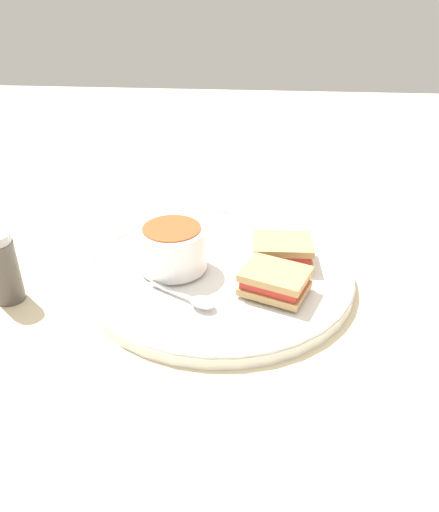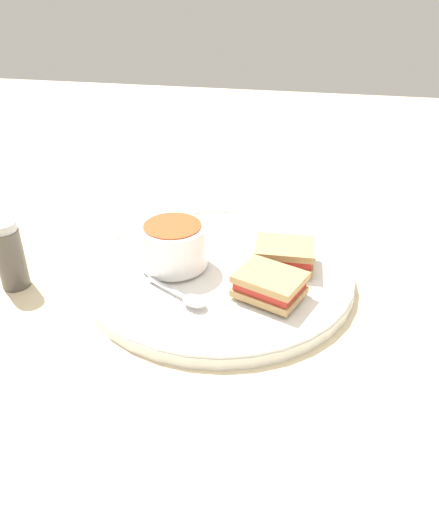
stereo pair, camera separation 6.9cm
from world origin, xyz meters
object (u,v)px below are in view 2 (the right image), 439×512
(spoon, at_px, (190,299))
(soup_bowl, at_px, (173,245))
(sandwich_half_far, at_px, (284,254))
(salt_shaker, at_px, (10,256))
(sandwich_half_near, at_px, (270,284))

(spoon, bearing_deg, soup_bowl, 148.06)
(sandwich_half_far, distance_m, salt_shaker, 0.37)
(spoon, height_order, sandwich_half_near, sandwich_half_near)
(soup_bowl, height_order, spoon, soup_bowl)
(sandwich_half_near, distance_m, sandwich_half_far, 0.08)
(spoon, relative_size, salt_shaker, 0.99)
(spoon, distance_m, sandwich_half_near, 0.10)
(sandwich_half_far, bearing_deg, sandwich_half_near, -8.03)
(spoon, height_order, sandwich_half_far, sandwich_half_far)
(soup_bowl, relative_size, sandwich_half_near, 0.95)
(sandwich_half_far, height_order, salt_shaker, salt_shaker)
(sandwich_half_near, xyz_separation_m, salt_shaker, (0.02, -0.35, 0.01))
(spoon, bearing_deg, sandwich_half_far, 77.11)
(soup_bowl, relative_size, salt_shaker, 0.97)
(salt_shaker, bearing_deg, soup_bowl, 108.05)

